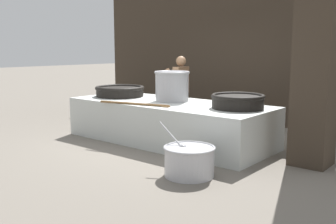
{
  "coord_description": "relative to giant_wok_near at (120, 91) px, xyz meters",
  "views": [
    {
      "loc": [
        4.62,
        -5.57,
        1.74
      ],
      "look_at": [
        0.0,
        0.0,
        0.56
      ],
      "focal_mm": 42.0,
      "sensor_mm": 36.0,
      "label": 1
    }
  ],
  "objects": [
    {
      "name": "cook",
      "position": [
        0.72,
        1.13,
        -0.02
      ],
      "size": [
        0.4,
        0.6,
        1.58
      ],
      "rotation": [
        0.0,
        0.0,
        3.28
      ],
      "color": "#8C6647",
      "rests_on": "ground_plane"
    },
    {
      "name": "back_wall",
      "position": [
        1.33,
        2.74,
        0.81
      ],
      "size": [
        8.61,
        0.24,
        3.37
      ],
      "primitive_type": "cube",
      "color": "#382D23",
      "rests_on": "ground_plane"
    },
    {
      "name": "giant_wok_near",
      "position": [
        0.0,
        0.0,
        0.0
      ],
      "size": [
        1.02,
        1.02,
        0.21
      ],
      "color": "black",
      "rests_on": "hearth_platform"
    },
    {
      "name": "hearth_platform",
      "position": [
        1.33,
        -0.04,
        -0.49
      ],
      "size": [
        3.92,
        1.53,
        0.75
      ],
      "color": "silver",
      "rests_on": "ground_plane"
    },
    {
      "name": "stirring_paddle",
      "position": [
        1.15,
        -0.69,
        -0.1
      ],
      "size": [
        1.36,
        0.41,
        0.04
      ],
      "rotation": [
        0.0,
        0.0,
        0.25
      ],
      "color": "brown",
      "rests_on": "hearth_platform"
    },
    {
      "name": "support_pillar",
      "position": [
        3.94,
        0.19,
        0.81
      ],
      "size": [
        0.55,
        0.55,
        3.37
      ],
      "primitive_type": "cube",
      "color": "#382D23",
      "rests_on": "ground_plane"
    },
    {
      "name": "ground_plane",
      "position": [
        1.33,
        -0.04,
        -0.87
      ],
      "size": [
        60.0,
        60.0,
        0.0
      ],
      "primitive_type": "plane",
      "color": "slate"
    },
    {
      "name": "giant_wok_far",
      "position": [
        2.72,
        0.11,
        0.01
      ],
      "size": [
        0.89,
        0.89,
        0.24
      ],
      "color": "black",
      "rests_on": "hearth_platform"
    },
    {
      "name": "prep_bowl_vegetables",
      "position": [
        2.85,
        -1.41,
        -0.64
      ],
      "size": [
        0.93,
        0.72,
        0.69
      ],
      "color": "#B7B7BC",
      "rests_on": "ground_plane"
    },
    {
      "name": "stock_pot",
      "position": [
        1.31,
        0.11,
        0.18
      ],
      "size": [
        0.67,
        0.67,
        0.57
      ],
      "color": "#9E9EA3",
      "rests_on": "hearth_platform"
    }
  ]
}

